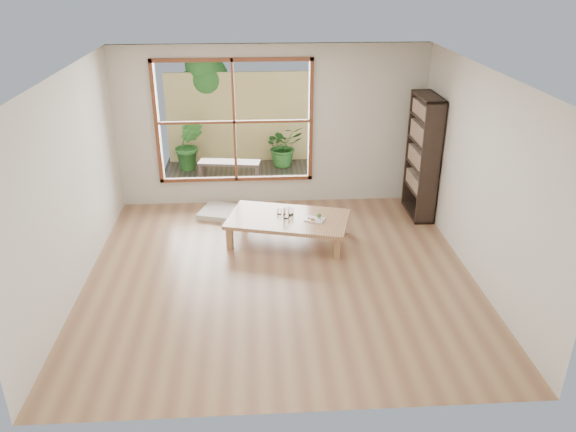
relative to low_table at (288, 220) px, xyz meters
name	(u,v)px	position (x,y,z in m)	size (l,w,h in m)	color
ground	(280,273)	(-0.17, -0.94, -0.33)	(5.00, 5.00, 0.00)	#A37B51
low_table	(288,220)	(0.00, 0.00, 0.00)	(1.90, 1.37, 0.37)	tan
floor_cushion	(220,212)	(-1.04, 0.99, -0.29)	(0.59, 0.59, 0.09)	beige
bookshelf	(423,157)	(2.16, 0.84, 0.63)	(0.31, 0.87, 1.92)	#2D2019
glass_tall	(286,213)	(-0.03, -0.02, 0.12)	(0.09, 0.09, 0.16)	silver
glass_mid	(291,212)	(0.04, 0.07, 0.10)	(0.08, 0.08, 0.11)	silver
glass_short	(289,210)	(0.03, 0.14, 0.09)	(0.07, 0.07, 0.09)	silver
glass_small	(279,211)	(-0.12, 0.13, 0.09)	(0.07, 0.07, 0.08)	silver
food_tray	(315,219)	(0.38, -0.10, 0.06)	(0.32, 0.29, 0.08)	white
deck	(239,178)	(-0.77, 2.62, -0.33)	(2.80, 2.00, 0.05)	#362E27
garden_bench	(229,165)	(-0.93, 2.51, -0.01)	(1.16, 0.49, 0.35)	#2D2019
bamboo_fence	(238,118)	(-0.77, 3.62, 0.57)	(2.80, 0.06, 1.80)	tan
shrub_right	(283,146)	(0.11, 3.24, 0.10)	(0.73, 0.63, 0.81)	#2C6023
shrub_left	(189,145)	(-1.71, 3.13, 0.19)	(0.55, 0.44, 1.00)	#2C6023
garden_tree	(202,79)	(-1.45, 3.92, 1.30)	(1.04, 0.85, 2.22)	#4C3D2D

